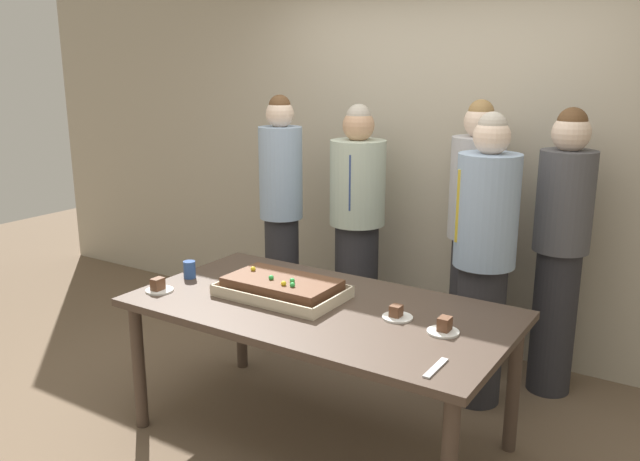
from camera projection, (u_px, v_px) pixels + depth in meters
name	position (u px, v px, depth m)	size (l,w,h in m)	color
ground_plane	(320.00, 437.00, 3.53)	(12.00, 12.00, 0.00)	brown
interior_back_panel	(446.00, 133.00, 4.47)	(8.00, 0.12, 3.00)	#B2A893
party_table	(320.00, 319.00, 3.36)	(1.96, 1.04, 0.76)	#47382D
sheet_cake	(282.00, 288.00, 3.46)	(0.66, 0.40, 0.12)	beige
plated_slice_near_left	(397.00, 315.00, 3.17)	(0.15, 0.15, 0.07)	white
plated_slice_near_right	(444.00, 328.00, 3.00)	(0.15, 0.15, 0.07)	white
plated_slice_far_left	(159.00, 287.00, 3.54)	(0.15, 0.15, 0.08)	white
drink_cup_nearest	(189.00, 270.00, 3.76)	(0.07, 0.07, 0.10)	#2D5199
cake_server_utensil	(436.00, 368.00, 2.65)	(0.03, 0.20, 0.01)	silver
person_serving_front	(357.00, 226.00, 4.49)	(0.38, 0.38, 1.71)	#28282D
person_green_shirt_behind	(560.00, 248.00, 3.83)	(0.32, 0.32, 1.73)	#28282D
person_striped_tie_right	(474.00, 233.00, 4.15)	(0.34, 0.34, 1.76)	#28282D
person_far_right_suit	(484.00, 258.00, 3.71)	(0.35, 0.35, 1.71)	#28282D
person_left_edge_reaching	(281.00, 216.00, 4.57)	(0.30, 0.30, 1.76)	#28282D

